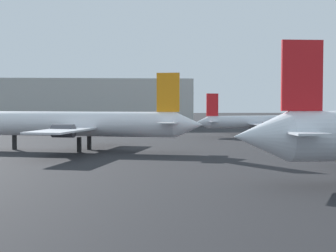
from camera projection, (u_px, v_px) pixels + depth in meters
name	position (u px, v px, depth m)	size (l,w,h in m)	color
airplane_distant	(77.00, 124.00, 64.59)	(33.73, 26.11, 10.14)	white
airplane_far_right	(258.00, 122.00, 93.25)	(25.73, 23.00, 8.08)	silver
terminal_building	(73.00, 103.00, 136.71)	(65.13, 21.14, 12.76)	#B7B7B2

